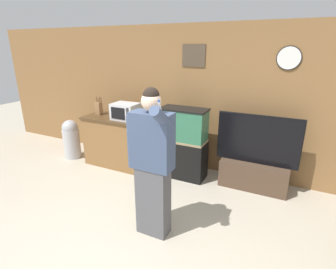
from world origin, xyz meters
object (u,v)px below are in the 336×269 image
at_px(knife_block, 99,108).
at_px(microwave, 126,111).
at_px(person_standing, 152,163).
at_px(counter_island, 119,141).
at_px(tv_on_stand, 254,167).
at_px(trash_bin, 71,139).
at_px(aquarium_on_stand, 183,143).

bearing_deg(knife_block, microwave, -5.95).
bearing_deg(person_standing, knife_block, 143.60).
bearing_deg(counter_island, microwave, -8.09).
bearing_deg(tv_on_stand, trash_bin, -173.97).
bearing_deg(tv_on_stand, microwave, -173.81).
relative_size(counter_island, knife_block, 3.79).
distance_m(person_standing, trash_bin, 3.01).
xyz_separation_m(counter_island, knife_block, (-0.48, 0.04, 0.60)).
distance_m(tv_on_stand, person_standing, 2.02).
xyz_separation_m(microwave, aquarium_on_stand, (1.10, 0.11, -0.48)).
bearing_deg(trash_bin, aquarium_on_stand, 5.83).
bearing_deg(microwave, person_standing, -46.60).
bearing_deg(knife_block, aquarium_on_stand, 1.38).
distance_m(counter_island, aquarium_on_stand, 1.32).
bearing_deg(knife_block, tv_on_stand, 3.42).
xyz_separation_m(counter_island, microwave, (0.21, -0.03, 0.62)).
distance_m(counter_island, tv_on_stand, 2.52).
distance_m(counter_island, trash_bin, 1.11).
relative_size(knife_block, tv_on_stand, 0.27).
bearing_deg(person_standing, microwave, 133.40).
relative_size(knife_block, trash_bin, 0.43).
xyz_separation_m(aquarium_on_stand, tv_on_stand, (1.20, 0.14, -0.26)).
bearing_deg(aquarium_on_stand, counter_island, -176.29).
xyz_separation_m(knife_block, tv_on_stand, (2.98, 0.18, -0.72)).
bearing_deg(counter_island, tv_on_stand, 5.02).
bearing_deg(person_standing, aquarium_on_stand, 99.27).
xyz_separation_m(knife_block, aquarium_on_stand, (1.79, 0.04, -0.46)).
height_order(aquarium_on_stand, person_standing, person_standing).
height_order(knife_block, tv_on_stand, knife_block).
distance_m(tv_on_stand, trash_bin, 3.63).
relative_size(counter_island, microwave, 2.85).
height_order(tv_on_stand, person_standing, person_standing).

